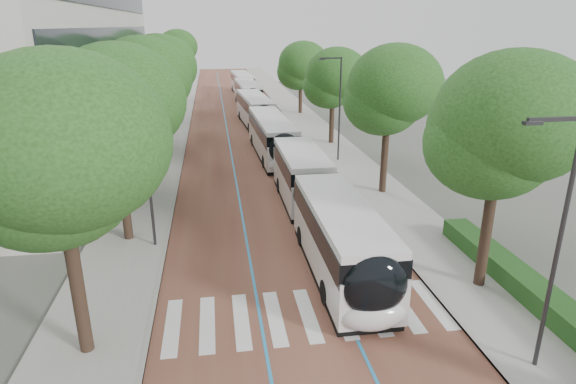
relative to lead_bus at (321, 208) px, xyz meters
name	(u,v)px	position (x,y,z in m)	size (l,w,h in m)	color
ground	(308,331)	(-2.21, -7.76, -1.63)	(160.00, 160.00, 0.00)	#51544C
road	(240,121)	(-2.21, 32.24, -1.62)	(11.00, 140.00, 0.02)	brown
sidewalk_left	(172,123)	(-9.71, 32.24, -1.57)	(4.00, 140.00, 0.12)	gray
sidewalk_right	(305,119)	(5.29, 32.24, -1.57)	(4.00, 140.00, 0.12)	gray
kerb_left	(190,123)	(-7.81, 32.24, -1.57)	(0.20, 140.00, 0.14)	gray
kerb_right	(288,120)	(3.39, 32.24, -1.57)	(0.20, 140.00, 0.14)	gray
zebra_crossing	(308,314)	(-2.01, -6.76, -1.60)	(10.55, 3.60, 0.01)	silver
lane_line_left	(226,122)	(-3.81, 32.24, -1.60)	(0.12, 126.00, 0.01)	#2583BD
lane_line_right	(254,121)	(-0.61, 32.24, -1.60)	(0.12, 126.00, 0.01)	#2583BD
office_building	(1,70)	(-21.68, 20.24, 5.37)	(18.11, 40.00, 14.00)	#9B9990
hedge	(541,297)	(6.89, -7.76, -1.11)	(1.20, 14.00, 0.80)	#1B4618
streetlight_near	(556,229)	(4.41, -10.76, 3.19)	(1.82, 0.20, 8.00)	#2A2A2D
streetlight_far	(338,101)	(4.41, 14.24, 3.19)	(1.82, 0.20, 8.00)	#2A2A2D
lamp_post_left	(148,166)	(-8.31, 0.24, 2.49)	(0.14, 0.14, 8.00)	#2A2A2D
trees_left	(147,81)	(-9.71, 14.29, 4.95)	(6.30, 60.73, 9.30)	black
trees_right	(351,84)	(5.49, 14.52, 4.39)	(5.97, 47.90, 9.03)	black
lead_bus	(321,208)	(0.00, 0.00, 0.00)	(2.61, 18.41, 3.20)	black
bus_queued_0	(273,138)	(-0.43, 16.36, 0.00)	(2.90, 12.47, 3.20)	silver
bus_queued_1	(256,111)	(-0.64, 29.34, 0.00)	(3.31, 12.53, 3.20)	silver
bus_queued_2	(248,95)	(-0.44, 42.46, 0.00)	(2.98, 12.48, 3.20)	silver
bus_queued_3	(243,84)	(-0.34, 54.96, 0.00)	(3.13, 12.51, 3.20)	silver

